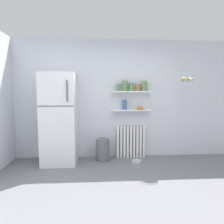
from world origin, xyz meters
name	(u,v)px	position (x,y,z in m)	size (l,w,h in m)	color
ground_plane	(123,186)	(0.00, 0.50, 0.00)	(7.04, 7.04, 0.00)	slate
back_wall	(115,99)	(0.00, 2.05, 1.30)	(7.04, 0.10, 2.60)	silver
refrigerator	(60,119)	(-1.16, 1.66, 0.91)	(0.68, 0.71, 1.83)	silver
radiator	(131,142)	(0.34, 1.92, 0.35)	(0.63, 0.12, 0.69)	white
wall_shelf_lower	(131,110)	(0.34, 1.89, 1.06)	(0.85, 0.22, 0.03)	white
wall_shelf_upper	(131,92)	(0.34, 1.89, 1.46)	(0.85, 0.22, 0.03)	white
storage_jar_0	(118,87)	(0.06, 1.89, 1.56)	(0.09, 0.09, 0.17)	#5B7F4C
storage_jar_1	(125,86)	(0.20, 1.89, 1.59)	(0.12, 0.12, 0.24)	#5B7F4C
storage_jar_2	(131,87)	(0.34, 1.89, 1.57)	(0.10, 0.10, 0.18)	#5B7F4C
storage_jar_3	(138,87)	(0.49, 1.89, 1.56)	(0.10, 0.10, 0.16)	olive
storage_jar_4	(144,86)	(0.63, 1.89, 1.59)	(0.12, 0.12, 0.22)	#5B7F4C
vase	(125,105)	(0.20, 1.89, 1.18)	(0.10, 0.10, 0.22)	#38609E
shelf_bowl	(140,108)	(0.55, 1.89, 1.11)	(0.15, 0.15, 0.07)	orange
trash_bin	(103,150)	(-0.28, 1.72, 0.23)	(0.29, 0.29, 0.47)	slate
pet_food_bowl	(136,162)	(0.40, 1.53, 0.03)	(0.21, 0.21, 0.05)	#B7B7BC
hanging_fruit_basket	(187,79)	(1.43, 1.55, 1.71)	(0.32, 0.32, 0.10)	#B2B2B7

